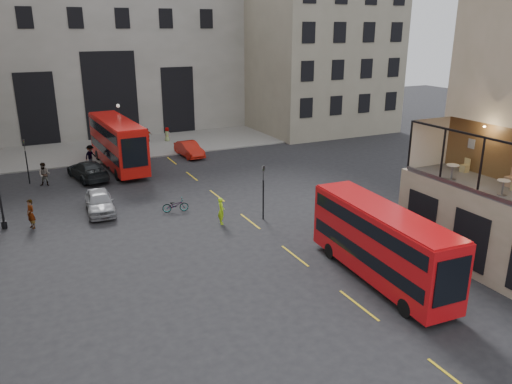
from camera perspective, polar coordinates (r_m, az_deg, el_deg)
name	(u,v)px	position (r m, az deg, el deg)	size (l,w,h in m)	color
ground	(392,296)	(25.91, 15.24, -11.39)	(140.00, 140.00, 0.00)	black
host_frontage	(491,231)	(29.40, 25.26, -4.06)	(3.00, 11.00, 4.50)	tan
cafe_floor	(497,190)	(28.67, 25.87, 0.21)	(3.00, 10.00, 0.10)	slate
gateway	(100,55)	(65.42, -17.43, 14.75)	(35.00, 10.60, 18.00)	#A19D96
building_right	(311,45)	(66.76, 6.30, 16.37)	(16.60, 18.60, 20.00)	gray
pavement_far	(115,148)	(56.73, -15.86, 4.90)	(40.00, 12.00, 0.12)	slate
traffic_light_near	(263,185)	(33.56, 0.84, 0.75)	(0.16, 0.20, 3.80)	black
traffic_light_far	(26,156)	(45.65, -24.82, 3.79)	(0.16, 0.20, 3.80)	black
street_lamp_b	(120,133)	(52.39, -15.24, 6.50)	(0.36, 0.36, 5.33)	black
bus_near	(381,241)	(26.36, 14.09, -5.40)	(2.81, 9.94, 3.92)	#BB0C11
bus_far	(117,141)	(48.01, -15.56, 5.62)	(3.16, 11.48, 4.54)	red
car_a	(100,202)	(37.01, -17.45, -1.09)	(1.86, 4.63, 1.58)	#94969B
car_b	(189,149)	(51.29, -7.64, 4.87)	(1.61, 4.62, 1.52)	#A8150A
car_c	(88,170)	(45.49, -18.67, 2.38)	(2.26, 5.57, 1.62)	black
bicycle	(175,205)	(36.03, -9.19, -1.50)	(0.64, 1.85, 0.97)	gray
cyclist	(221,211)	(33.34, -4.00, -2.16)	(0.67, 0.44, 1.83)	#ADEB18
pedestrian_a	(44,174)	(44.80, -23.02, 1.87)	(0.96, 0.75, 1.97)	gray
pedestrian_b	(91,155)	(49.98, -18.39, 4.00)	(1.27, 0.73, 1.97)	gray
pedestrian_c	(148,136)	(58.31, -12.27, 6.32)	(0.98, 0.41, 1.68)	gray
pedestrian_d	(167,135)	(58.41, -10.12, 6.47)	(0.82, 0.53, 1.68)	gray
pedestrian_e	(31,214)	(35.70, -24.34, -2.31)	(0.71, 0.47, 1.95)	gray
cafe_table_mid	(503,185)	(27.60, 26.41, 0.71)	(0.62, 0.62, 0.78)	white
cafe_table_far	(452,170)	(29.31, 21.53, 2.39)	(0.67, 0.67, 0.84)	silver
cafe_chair_c	(511,181)	(29.38, 27.09, 1.14)	(0.52, 0.52, 0.97)	tan
cafe_chair_d	(465,168)	(31.19, 22.74, 2.55)	(0.41, 0.41, 0.80)	tan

